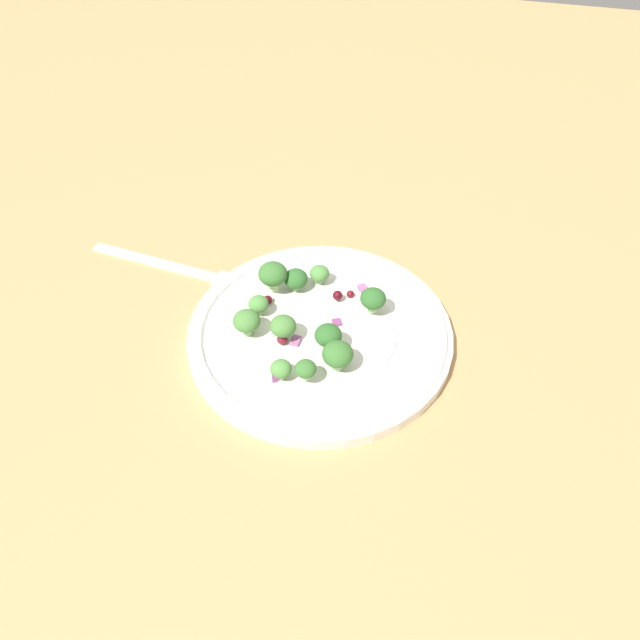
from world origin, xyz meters
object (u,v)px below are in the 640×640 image
plate (320,333)px  broccoli_floret_2 (247,321)px  broccoli_floret_1 (258,304)px  fork (178,268)px  broccoli_floret_0 (296,279)px

plate → broccoli_floret_2: size_ratio=9.70×
broccoli_floret_1 → fork: 12.67cm
plate → fork: plate is taller
broccoli_floret_1 → broccoli_floret_2: (-2.84, 0.28, 0.38)cm
fork → broccoli_floret_2: bearing=-129.1°
broccoli_floret_2 → plate: bearing=-72.4°
broccoli_floret_0 → broccoli_floret_2: (-7.11, 2.94, 0.32)cm
broccoli_floret_2 → fork: (8.70, 10.69, -2.82)cm
fork → broccoli_floret_1: bearing=-118.1°
broccoli_floret_1 → plate: bearing=-96.7°
broccoli_floret_2 → fork: broccoli_floret_2 is taller
plate → fork: bearing=69.1°
broccoli_floret_0 → fork: size_ratio=0.13×
broccoli_floret_1 → broccoli_floret_2: size_ratio=0.76×
broccoli_floret_0 → broccoli_floret_1: bearing=148.1°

